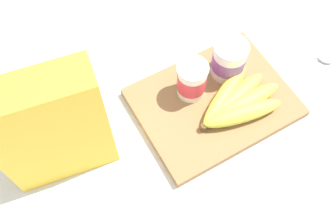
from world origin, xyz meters
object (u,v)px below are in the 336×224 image
at_px(yogurt_cup_front, 192,80).
at_px(yogurt_cup_back, 229,60).
at_px(cutting_board, 214,103).
at_px(banana_bunch, 236,104).
at_px(spoon, 314,56).
at_px(cereal_box, 51,130).

relative_size(yogurt_cup_front, yogurt_cup_back, 1.00).
distance_m(cutting_board, banana_bunch, 0.06).
bearing_deg(spoon, banana_bunch, -173.21).
relative_size(yogurt_cup_front, spoon, 0.79).
relative_size(cutting_board, banana_bunch, 1.65).
relative_size(cutting_board, cereal_box, 1.16).
xyz_separation_m(yogurt_cup_back, spoon, (0.21, -0.06, -0.06)).
relative_size(yogurt_cup_back, banana_bunch, 0.46).
bearing_deg(cutting_board, yogurt_cup_back, 37.54).
distance_m(cutting_board, spoon, 0.28).
height_order(cutting_board, yogurt_cup_front, yogurt_cup_front).
distance_m(cereal_box, spoon, 0.62).
distance_m(yogurt_cup_back, spoon, 0.23).
bearing_deg(banana_bunch, cereal_box, 168.28).
bearing_deg(cereal_box, cutting_board, -177.02).
distance_m(cutting_board, yogurt_cup_back, 0.10).
xyz_separation_m(cutting_board, banana_bunch, (0.03, -0.04, 0.03)).
relative_size(banana_bunch, spoon, 1.74).
bearing_deg(banana_bunch, yogurt_cup_front, 126.72).
relative_size(cutting_board, spoon, 2.88).
relative_size(yogurt_cup_front, banana_bunch, 0.45).
height_order(yogurt_cup_back, banana_bunch, yogurt_cup_back).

